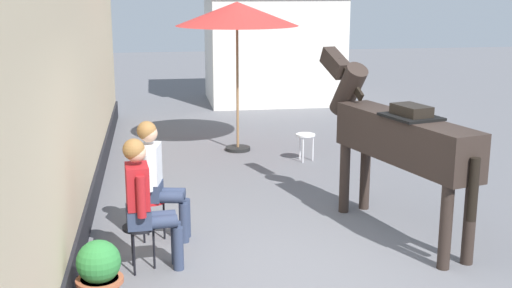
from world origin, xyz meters
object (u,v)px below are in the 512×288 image
at_px(seated_visitor_far, 156,174).
at_px(flower_planter_far, 99,273).
at_px(cafe_parasol, 237,15).
at_px(seated_visitor_near, 144,198).
at_px(spare_stool_white, 305,137).
at_px(saddled_horse_center, 397,137).

xyz_separation_m(seated_visitor_far, flower_planter_far, (-0.53, -1.60, -0.44)).
distance_m(seated_visitor_far, flower_planter_far, 1.74).
height_order(seated_visitor_far, flower_planter_far, seated_visitor_far).
distance_m(flower_planter_far, cafe_parasol, 6.31).
xyz_separation_m(seated_visitor_near, seated_visitor_far, (0.12, 0.83, 0.00)).
bearing_deg(flower_planter_far, spare_stool_white, 57.76).
bearing_deg(seated_visitor_far, spare_stool_white, 52.01).
bearing_deg(cafe_parasol, flower_planter_far, -109.34).
bearing_deg(flower_planter_far, seated_visitor_near, 61.69).
bearing_deg(seated_visitor_near, saddled_horse_center, 12.67).
bearing_deg(flower_planter_far, cafe_parasol, 70.66).
bearing_deg(flower_planter_far, saddled_horse_center, 23.23).
bearing_deg(flower_planter_far, seated_visitor_far, 71.53).
relative_size(saddled_horse_center, flower_planter_far, 4.57).
bearing_deg(saddled_horse_center, spare_stool_white, 95.14).
relative_size(seated_visitor_far, flower_planter_far, 2.17).
relative_size(saddled_horse_center, cafe_parasol, 1.13).
xyz_separation_m(seated_visitor_far, cafe_parasol, (1.45, 4.04, 1.59)).
height_order(seated_visitor_far, saddled_horse_center, saddled_horse_center).
distance_m(flower_planter_far, spare_stool_white, 5.61).
distance_m(seated_visitor_far, spare_stool_white, 4.02).
xyz_separation_m(seated_visitor_far, saddled_horse_center, (2.76, -0.18, 0.38)).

